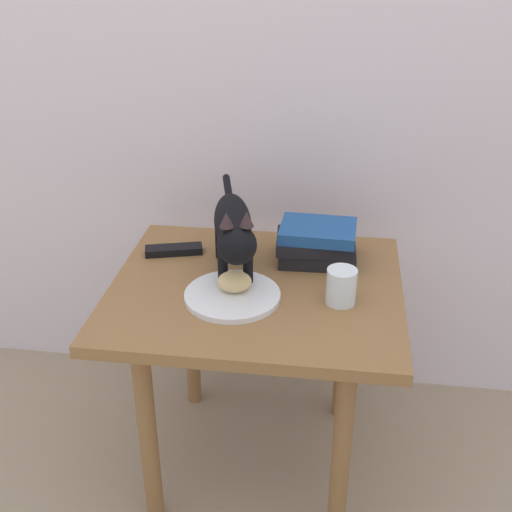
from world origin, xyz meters
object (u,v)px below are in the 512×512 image
book_stack (317,243)px  candle_jar (341,288)px  tv_remote (174,250)px  bread_roll (234,282)px  plate (232,296)px  cat (233,228)px  side_table (256,315)px

book_stack → candle_jar: (0.07, -0.20, -0.01)m
tv_remote → bread_roll: bearing=-60.2°
plate → cat: (-0.01, 0.10, 0.13)m
bread_roll → tv_remote: (-0.20, 0.19, -0.03)m
side_table → cat: cat is taller
bread_roll → candle_jar: bearing=1.3°
side_table → cat: bearing=148.0°
plate → candle_jar: candle_jar is taller
bread_roll → book_stack: bearing=48.8°
bread_roll → cat: cat is taller
cat → tv_remote: cat is taller
plate → candle_jar: 0.25m
plate → cat: 0.16m
side_table → book_stack: 0.24m
tv_remote → cat: bearing=-44.7°
cat → candle_jar: bearing=-18.4°
side_table → book_stack: size_ratio=3.37×
bread_roll → candle_jar: (0.25, 0.01, -0.00)m
cat → side_table: bearing=-32.0°
bread_roll → cat: 0.13m
tv_remote → candle_jar: bearing=-38.5°
side_table → candle_jar: size_ratio=8.26×
cat → candle_jar: 0.29m
bread_roll → tv_remote: bearing=135.3°
plate → book_stack: size_ratio=1.08×
plate → cat: size_ratio=0.48×
side_table → bread_roll: bearing=-127.4°
candle_jar → tv_remote: (-0.44, 0.19, -0.03)m
plate → cat: bearing=97.1°
tv_remote → book_stack: bearing=-13.7°
plate → tv_remote: 0.28m
bread_roll → book_stack: book_stack is taller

